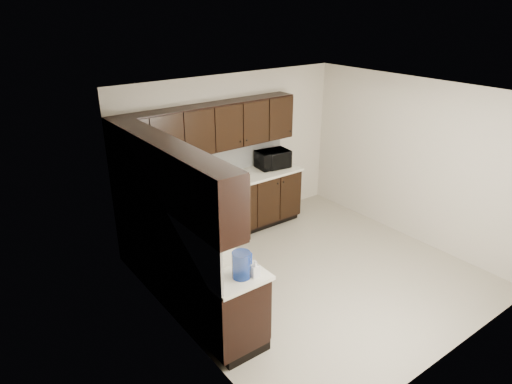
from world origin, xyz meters
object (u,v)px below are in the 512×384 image
(sink, at_px, (208,257))
(storage_bin, at_px, (172,218))
(microwave, at_px, (273,159))
(blue_pitcher, at_px, (241,265))
(toaster_oven, at_px, (137,195))

(sink, relative_size, storage_bin, 1.85)
(microwave, height_order, blue_pitcher, microwave)
(sink, bearing_deg, storage_bin, 89.03)
(sink, xyz_separation_m, toaster_oven, (-0.07, 1.72, 0.17))
(blue_pitcher, bearing_deg, microwave, 66.38)
(storage_bin, bearing_deg, blue_pitcher, -89.50)
(microwave, distance_m, toaster_oven, 2.39)
(sink, height_order, blue_pitcher, blue_pitcher)
(sink, distance_m, toaster_oven, 1.73)
(microwave, relative_size, storage_bin, 1.19)
(microwave, xyz_separation_m, toaster_oven, (-2.39, -0.01, -0.03))
(toaster_oven, xyz_separation_m, blue_pitcher, (0.10, -2.33, 0.03))
(toaster_oven, distance_m, blue_pitcher, 2.34)
(sink, height_order, toaster_oven, sink)
(toaster_oven, relative_size, blue_pitcher, 1.29)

